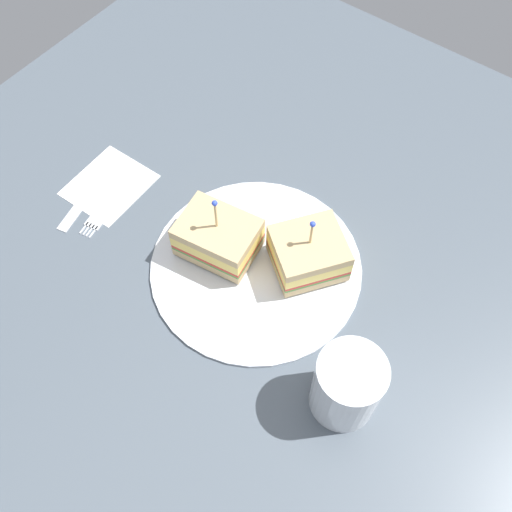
{
  "coord_description": "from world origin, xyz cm",
  "views": [
    {
      "loc": [
        30.01,
        22.53,
        65.61
      ],
      "look_at": [
        0.0,
        0.0,
        2.88
      ],
      "focal_mm": 41.39,
      "sensor_mm": 36.0,
      "label": 1
    }
  ],
  "objects_px": {
    "napkin": "(109,185)",
    "knife": "(85,198)",
    "drink_glass": "(346,387)",
    "sandwich_half_front": "(218,237)",
    "fork": "(104,210)",
    "plate": "(256,266)",
    "sandwich_half_back": "(308,253)"
  },
  "relations": [
    {
      "from": "sandwich_half_back",
      "to": "fork",
      "type": "relative_size",
      "value": 0.95
    },
    {
      "from": "napkin",
      "to": "sandwich_half_front",
      "type": "bearing_deg",
      "value": 92.23
    },
    {
      "from": "plate",
      "to": "sandwich_half_back",
      "type": "height_order",
      "value": "sandwich_half_back"
    },
    {
      "from": "napkin",
      "to": "fork",
      "type": "distance_m",
      "value": 0.04
    },
    {
      "from": "fork",
      "to": "knife",
      "type": "height_order",
      "value": "same"
    },
    {
      "from": "sandwich_half_back",
      "to": "fork",
      "type": "bearing_deg",
      "value": -71.26
    },
    {
      "from": "plate",
      "to": "knife",
      "type": "height_order",
      "value": "plate"
    },
    {
      "from": "plate",
      "to": "drink_glass",
      "type": "bearing_deg",
      "value": 66.14
    },
    {
      "from": "plate",
      "to": "sandwich_half_front",
      "type": "distance_m",
      "value": 0.06
    },
    {
      "from": "napkin",
      "to": "knife",
      "type": "relative_size",
      "value": 0.81
    },
    {
      "from": "drink_glass",
      "to": "napkin",
      "type": "height_order",
      "value": "drink_glass"
    },
    {
      "from": "sandwich_half_back",
      "to": "napkin",
      "type": "relative_size",
      "value": 1.06
    },
    {
      "from": "drink_glass",
      "to": "knife",
      "type": "distance_m",
      "value": 0.44
    },
    {
      "from": "knife",
      "to": "napkin",
      "type": "bearing_deg",
      "value": 165.01
    },
    {
      "from": "plate",
      "to": "drink_glass",
      "type": "xyz_separation_m",
      "value": [
        0.08,
        0.18,
        0.04
      ]
    },
    {
      "from": "sandwich_half_front",
      "to": "sandwich_half_back",
      "type": "bearing_deg",
      "value": 115.18
    },
    {
      "from": "sandwich_half_back",
      "to": "fork",
      "type": "height_order",
      "value": "sandwich_half_back"
    },
    {
      "from": "napkin",
      "to": "knife",
      "type": "distance_m",
      "value": 0.04
    },
    {
      "from": "drink_glass",
      "to": "fork",
      "type": "xyz_separation_m",
      "value": [
        -0.03,
        -0.4,
        -0.04
      ]
    },
    {
      "from": "drink_glass",
      "to": "napkin",
      "type": "xyz_separation_m",
      "value": [
        -0.06,
        -0.42,
        -0.04
      ]
    },
    {
      "from": "drink_glass",
      "to": "sandwich_half_back",
      "type": "bearing_deg",
      "value": -132.66
    },
    {
      "from": "fork",
      "to": "napkin",
      "type": "bearing_deg",
      "value": -144.97
    },
    {
      "from": "napkin",
      "to": "fork",
      "type": "relative_size",
      "value": 0.89
    },
    {
      "from": "napkin",
      "to": "knife",
      "type": "bearing_deg",
      "value": -14.99
    },
    {
      "from": "plate",
      "to": "sandwich_half_front",
      "type": "xyz_separation_m",
      "value": [
        0.01,
        -0.05,
        0.03
      ]
    },
    {
      "from": "napkin",
      "to": "sandwich_half_back",
      "type": "bearing_deg",
      "value": 100.78
    },
    {
      "from": "knife",
      "to": "drink_glass",
      "type": "bearing_deg",
      "value": 86.57
    },
    {
      "from": "napkin",
      "to": "fork",
      "type": "xyz_separation_m",
      "value": [
        0.04,
        0.02,
        0.0
      ]
    },
    {
      "from": "napkin",
      "to": "fork",
      "type": "bearing_deg",
      "value": 35.03
    },
    {
      "from": "plate",
      "to": "fork",
      "type": "bearing_deg",
      "value": -76.55
    },
    {
      "from": "fork",
      "to": "drink_glass",
      "type": "bearing_deg",
      "value": 86.04
    },
    {
      "from": "sandwich_half_front",
      "to": "fork",
      "type": "xyz_separation_m",
      "value": [
        0.04,
        -0.17,
        -0.03
      ]
    }
  ]
}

